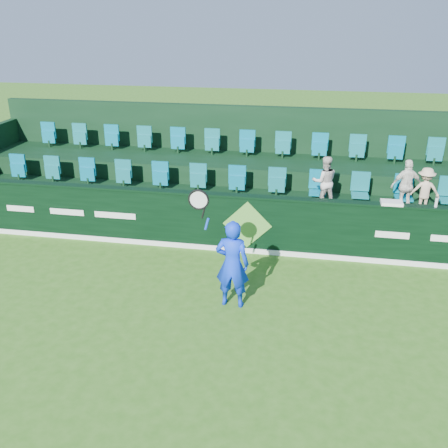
% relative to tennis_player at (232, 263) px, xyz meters
% --- Properties ---
extents(ground, '(60.00, 60.00, 0.00)m').
position_rel_tennis_player_xyz_m(ground, '(-0.02, -1.70, -0.86)').
color(ground, '#2E6518').
rests_on(ground, ground).
extents(sponsor_hoarding, '(16.00, 0.25, 1.35)m').
position_rel_tennis_player_xyz_m(sponsor_hoarding, '(-0.01, 2.30, -0.19)').
color(sponsor_hoarding, black).
rests_on(sponsor_hoarding, ground).
extents(stand_tier_front, '(16.00, 2.00, 0.80)m').
position_rel_tennis_player_xyz_m(stand_tier_front, '(-0.02, 3.40, -0.46)').
color(stand_tier_front, black).
rests_on(stand_tier_front, ground).
extents(stand_tier_back, '(16.00, 1.80, 1.30)m').
position_rel_tennis_player_xyz_m(stand_tier_back, '(-0.02, 5.30, -0.21)').
color(stand_tier_back, black).
rests_on(stand_tier_back, ground).
extents(stand_rear, '(16.00, 4.10, 2.60)m').
position_rel_tennis_player_xyz_m(stand_rear, '(-0.02, 5.74, 0.35)').
color(stand_rear, black).
rests_on(stand_rear, ground).
extents(seat_row_front, '(13.50, 0.50, 0.60)m').
position_rel_tennis_player_xyz_m(seat_row_front, '(-0.02, 3.80, 0.24)').
color(seat_row_front, '#056C86').
rests_on(seat_row_front, stand_tier_front).
extents(seat_row_back, '(13.50, 0.50, 0.60)m').
position_rel_tennis_player_xyz_m(seat_row_back, '(-0.02, 5.60, 0.74)').
color(seat_row_back, '#056C86').
rests_on(seat_row_back, stand_tier_back).
extents(tennis_player, '(1.12, 0.42, 2.32)m').
position_rel_tennis_player_xyz_m(tennis_player, '(0.00, 0.00, 0.00)').
color(tennis_player, '#0D35ED').
rests_on(tennis_player, ground).
extents(spectator_left, '(0.67, 0.57, 1.21)m').
position_rel_tennis_player_xyz_m(spectator_left, '(1.62, 3.42, 0.54)').
color(spectator_left, beige).
rests_on(spectator_left, stand_tier_front).
extents(spectator_middle, '(0.77, 0.47, 1.22)m').
position_rel_tennis_player_xyz_m(spectator_middle, '(3.46, 3.42, 0.55)').
color(spectator_middle, white).
rests_on(spectator_middle, stand_tier_front).
extents(spectator_right, '(0.69, 0.40, 1.06)m').
position_rel_tennis_player_xyz_m(spectator_right, '(3.87, 3.42, 0.46)').
color(spectator_right, '#CDB791').
rests_on(spectator_right, stand_tier_front).
extents(towel, '(0.44, 0.29, 0.07)m').
position_rel_tennis_player_xyz_m(towel, '(3.00, 2.30, 0.52)').
color(towel, white).
rests_on(towel, sponsor_hoarding).
extents(drinks_bottle, '(0.06, 0.06, 0.19)m').
position_rel_tennis_player_xyz_m(drinks_bottle, '(3.88, 2.30, 0.58)').
color(drinks_bottle, silver).
rests_on(drinks_bottle, sponsor_hoarding).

